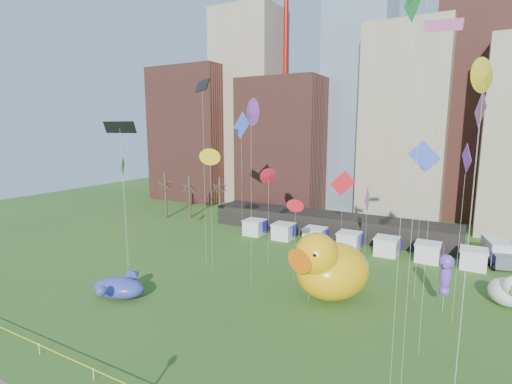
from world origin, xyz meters
The scene contains 26 objects.
skyline centered at (2.25, 61.06, 21.44)m, with size 101.00×23.00×68.00m.
pavilion centered at (-4.00, 42.00, 1.60)m, with size 38.00×6.00×3.20m, color black.
vendor_tents centered at (1.02, 36.00, 1.11)m, with size 33.24×2.80×2.40m.
bare_trees centered at (-30.17, 40.54, 4.01)m, with size 8.44×6.44×8.50m.
big_duck centered at (3.62, 19.60, 3.21)m, with size 9.05×10.02×6.99m.
small_duck centered at (18.86, 26.25, 1.51)m, with size 4.14×4.68×3.28m.
seahorse_green centered at (2.08, 18.20, 4.61)m, with size 1.45×1.76×6.27m.
seahorse_purple centered at (13.63, 22.09, 3.82)m, with size 1.32×1.66×5.44m.
whale_inflatable centered at (-14.56, 9.89, 1.08)m, with size 5.85×6.83×2.35m.
box_truck centered at (18.63, 39.64, 1.43)m, with size 3.80×6.92×2.78m.
kite_0 centered at (-1.25, 22.36, 8.35)m, with size 1.40×0.26×9.07m.
kite_1 centered at (4.68, 29.51, 8.35)m, with size 0.24×3.26×10.04m.
kite_2 centered at (-11.92, 20.54, 21.14)m, with size 3.64×2.83×21.86m.
kite_3 centered at (11.49, 8.22, 22.88)m, with size 1.44×2.20×24.85m.
kite_4 centered at (-10.97, 20.48, 13.34)m, with size 1.91×0.32×14.31m.
kite_5 centered at (-13.08, 30.74, 16.74)m, with size 3.46×1.42×18.78m.
kite_7 centered at (-4.27, 18.09, 18.10)m, with size 2.21×2.05×19.46m.
kite_8 centered at (0.72, 33.02, 9.52)m, with size 3.32×0.13×11.25m.
kite_9 centered at (12.54, 13.80, 22.82)m, with size 2.34×0.88×23.51m.
kite_10 centered at (-14.94, 11.31, 16.60)m, with size 3.74×0.85×17.23m.
kite_11 centered at (-20.45, 16.33, 12.00)m, with size 1.42×1.82×13.38m.
kite_12 centered at (15.04, 8.42, 19.22)m, with size 0.90×1.74×20.18m.
kite_13 centered at (11.00, 23.63, 13.83)m, with size 2.80×1.09×15.51m.
kite_15 centered at (14.48, 20.46, 13.91)m, with size 0.77×2.24×15.39m.
kite_16 centered at (-5.87, 25.00, 11.01)m, with size 0.74×1.73×11.91m.
kite_17 centered at (15.03, 10.57, 17.04)m, with size 0.59×1.95×18.67m.
Camera 1 is at (14.78, -14.98, 16.65)m, focal length 27.00 mm.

